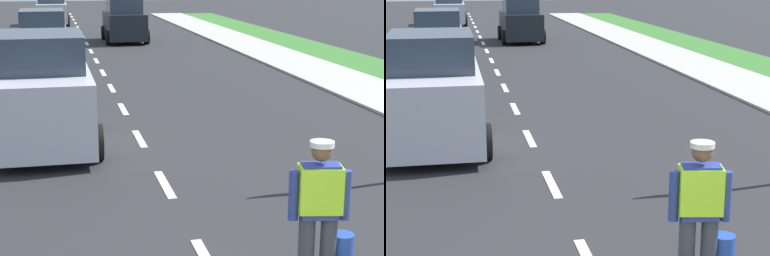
# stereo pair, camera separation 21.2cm
# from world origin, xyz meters

# --- Properties ---
(ground_plane) EXTENTS (96.00, 96.00, 0.00)m
(ground_plane) POSITION_xyz_m (0.00, 21.00, 0.00)
(ground_plane) COLOR #28282B
(lane_center_line) EXTENTS (0.14, 46.40, 0.01)m
(lane_center_line) POSITION_xyz_m (0.00, 25.20, 0.00)
(lane_center_line) COLOR silver
(lane_center_line) RESTS_ON ground
(road_worker) EXTENTS (0.77, 0.36, 1.67)m
(road_worker) POSITION_xyz_m (1.05, 1.89, 0.93)
(road_worker) COLOR #383D4C
(road_worker) RESTS_ON ground
(car_oncoming_second) EXTENTS (2.03, 4.06, 1.98)m
(car_oncoming_second) POSITION_xyz_m (-1.94, 20.16, 0.92)
(car_oncoming_second) COLOR slate
(car_oncoming_second) RESTS_ON ground
(car_oncoming_lead) EXTENTS (2.08, 4.02, 2.22)m
(car_oncoming_lead) POSITION_xyz_m (-1.90, 8.62, 1.03)
(car_oncoming_lead) COLOR silver
(car_oncoming_lead) RESTS_ON ground
(car_oncoming_third) EXTENTS (2.08, 4.10, 2.04)m
(car_oncoming_third) POSITION_xyz_m (-1.48, 37.75, 0.95)
(car_oncoming_third) COLOR silver
(car_oncoming_third) RESTS_ON ground
(car_outgoing_far) EXTENTS (2.00, 3.84, 2.08)m
(car_outgoing_far) POSITION_xyz_m (1.84, 27.13, 0.97)
(car_outgoing_far) COLOR black
(car_outgoing_far) RESTS_ON ground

